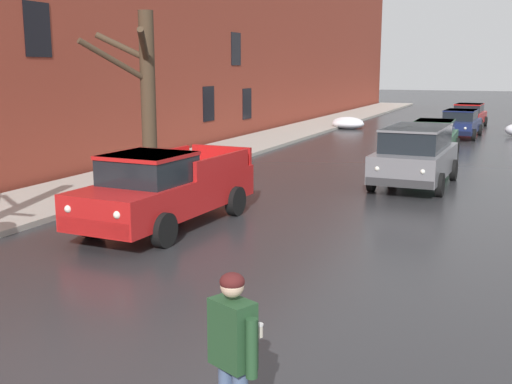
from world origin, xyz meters
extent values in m
plane|color=#2B2B2D|center=(0.00, 0.00, 0.00)|extent=(200.00, 200.00, 0.00)
cube|color=#A8A399|center=(-6.71, 18.00, 0.07)|extent=(3.18, 80.00, 0.14)
cube|color=brown|center=(-8.80, 18.00, 5.83)|extent=(0.60, 80.00, 11.65)
cube|color=black|center=(-8.51, 25.16, 1.71)|extent=(0.08, 1.10, 1.60)
cube|color=black|center=(-8.51, 20.74, 1.93)|extent=(0.08, 1.10, 1.60)
cube|color=black|center=(-8.51, 9.73, 4.69)|extent=(0.08, 1.10, 1.60)
cube|color=black|center=(-8.51, 23.81, 4.48)|extent=(0.08, 1.10, 1.60)
ellipsoid|color=white|center=(-4.71, 31.59, 0.34)|extent=(1.88, 0.95, 0.68)
ellipsoid|color=white|center=(-4.93, 31.65, 0.21)|extent=(0.50, 0.42, 0.42)
ellipsoid|color=white|center=(-4.60, 31.23, 0.30)|extent=(1.92, 1.26, 0.60)
ellipsoid|color=white|center=(-4.38, 31.08, 0.29)|extent=(0.69, 0.57, 0.57)
ellipsoid|color=white|center=(-4.34, 31.20, 0.31)|extent=(0.75, 0.63, 0.63)
cylinder|color=#423323|center=(-5.19, 10.45, 2.59)|extent=(0.44, 0.44, 5.18)
cylinder|color=#423323|center=(-5.87, 10.20, 4.16)|extent=(1.50, 0.69, 0.85)
cylinder|color=#423323|center=(-5.64, 9.50, 3.75)|extent=(1.08, 2.03, 1.22)
cylinder|color=#423323|center=(-4.89, 9.85, 4.17)|extent=(0.79, 1.38, 0.98)
cube|color=red|center=(-2.39, 6.74, 0.74)|extent=(2.07, 5.31, 0.76)
cube|color=black|center=(-2.42, 6.01, 1.44)|extent=(1.69, 1.75, 0.64)
cube|color=red|center=(-2.42, 6.01, 1.72)|extent=(1.72, 1.80, 0.08)
cube|color=red|center=(-1.48, 7.74, 1.34)|extent=(0.22, 2.51, 0.44)
cube|color=red|center=(-3.20, 7.83, 1.34)|extent=(0.22, 2.51, 0.44)
cube|color=red|center=(-2.27, 9.30, 1.34)|extent=(1.73, 0.18, 0.44)
cube|color=#B7B7BC|center=(-2.51, 4.19, 0.54)|extent=(1.74, 0.20, 0.32)
sphere|color=white|center=(-1.92, 4.12, 0.86)|extent=(0.16, 0.16, 0.16)
sphere|color=white|center=(-3.10, 4.18, 0.86)|extent=(0.16, 0.16, 0.16)
cylinder|color=black|center=(-1.53, 5.13, 0.36)|extent=(0.25, 0.73, 0.72)
cylinder|color=black|center=(-3.40, 5.22, 0.36)|extent=(0.25, 0.73, 0.72)
cylinder|color=black|center=(-1.38, 8.26, 0.36)|extent=(0.25, 0.73, 0.72)
cylinder|color=black|center=(-3.25, 8.35, 0.36)|extent=(0.25, 0.73, 0.72)
cube|color=slate|center=(2.02, 14.04, 0.74)|extent=(2.04, 4.68, 0.80)
cube|color=black|center=(2.02, 14.09, 1.48)|extent=(1.73, 3.28, 0.68)
cube|color=slate|center=(2.02, 14.09, 1.79)|extent=(1.77, 3.35, 0.06)
cube|color=#303032|center=(1.96, 11.78, 0.46)|extent=(1.88, 0.17, 0.22)
cube|color=#303032|center=(2.08, 16.31, 0.46)|extent=(1.88, 0.17, 0.22)
cylinder|color=black|center=(2.96, 12.58, 0.34)|extent=(0.20, 0.68, 0.68)
cylinder|color=black|center=(1.01, 12.63, 0.34)|extent=(0.20, 0.68, 0.68)
cylinder|color=black|center=(3.04, 15.45, 0.34)|extent=(0.20, 0.68, 0.68)
cylinder|color=black|center=(1.08, 15.50, 0.34)|extent=(0.20, 0.68, 0.68)
sphere|color=silver|center=(2.58, 11.73, 0.82)|extent=(0.14, 0.14, 0.14)
sphere|color=silver|center=(1.34, 11.76, 0.82)|extent=(0.14, 0.14, 0.14)
cube|color=#1E5633|center=(1.57, 21.56, 0.60)|extent=(1.81, 4.16, 0.60)
cube|color=black|center=(1.57, 21.77, 1.16)|extent=(1.52, 2.18, 0.52)
cube|color=#1E5633|center=(1.57, 21.77, 1.39)|extent=(1.56, 2.22, 0.06)
cube|color=black|center=(1.62, 19.55, 0.42)|extent=(1.68, 0.16, 0.22)
cube|color=black|center=(1.53, 23.57, 0.42)|extent=(1.68, 0.16, 0.22)
cylinder|color=black|center=(2.48, 20.30, 0.30)|extent=(0.19, 0.60, 0.60)
cylinder|color=black|center=(0.73, 20.26, 0.30)|extent=(0.19, 0.60, 0.60)
cylinder|color=black|center=(2.42, 22.86, 0.30)|extent=(0.19, 0.60, 0.60)
cylinder|color=black|center=(0.67, 22.82, 0.30)|extent=(0.19, 0.60, 0.60)
sphere|color=silver|center=(2.18, 19.53, 0.68)|extent=(0.14, 0.14, 0.14)
sphere|color=silver|center=(1.07, 19.51, 0.68)|extent=(0.14, 0.14, 0.14)
cube|color=navy|center=(1.94, 28.91, 0.60)|extent=(1.92, 4.44, 0.60)
cube|color=black|center=(1.95, 29.13, 1.16)|extent=(1.59, 2.33, 0.52)
cube|color=navy|center=(1.95, 29.13, 1.39)|extent=(1.62, 2.38, 0.06)
cube|color=black|center=(1.84, 26.78, 0.42)|extent=(1.70, 0.19, 0.22)
cube|color=black|center=(2.03, 31.04, 0.42)|extent=(1.70, 0.19, 0.22)
cylinder|color=black|center=(2.76, 27.52, 0.30)|extent=(0.21, 0.61, 0.60)
cylinder|color=black|center=(0.99, 27.60, 0.30)|extent=(0.21, 0.61, 0.60)
cylinder|color=black|center=(2.88, 30.22, 0.30)|extent=(0.21, 0.61, 0.60)
cylinder|color=black|center=(1.11, 30.30, 0.30)|extent=(0.21, 0.61, 0.60)
sphere|color=silver|center=(2.40, 26.73, 0.68)|extent=(0.14, 0.14, 0.14)
sphere|color=silver|center=(1.28, 26.78, 0.68)|extent=(0.14, 0.14, 0.14)
cube|color=red|center=(1.87, 34.96, 0.60)|extent=(1.93, 4.22, 0.60)
cube|color=black|center=(1.88, 35.17, 1.16)|extent=(1.59, 2.23, 0.52)
cube|color=red|center=(1.88, 35.17, 1.39)|extent=(1.63, 2.27, 0.06)
cube|color=#520B0B|center=(1.76, 32.94, 0.42)|extent=(1.69, 0.21, 0.22)
cube|color=#520B0B|center=(1.97, 36.98, 0.42)|extent=(1.69, 0.21, 0.22)
cylinder|color=black|center=(2.68, 33.63, 0.30)|extent=(0.21, 0.61, 0.60)
cylinder|color=black|center=(0.92, 33.72, 0.30)|extent=(0.21, 0.61, 0.60)
cylinder|color=black|center=(2.81, 36.20, 0.30)|extent=(0.21, 0.61, 0.60)
cylinder|color=black|center=(1.05, 36.29, 0.30)|extent=(0.21, 0.61, 0.60)
sphere|color=silver|center=(2.32, 32.88, 0.68)|extent=(0.14, 0.14, 0.14)
sphere|color=silver|center=(1.20, 32.94, 0.68)|extent=(0.14, 0.14, 0.14)
cube|color=#234728|center=(2.67, -0.60, 1.18)|extent=(0.49, 0.41, 0.64)
cylinder|color=#234728|center=(2.43, -0.49, 1.12)|extent=(0.15, 0.15, 0.56)
cylinder|color=#234728|center=(2.91, -0.70, 1.12)|extent=(0.15, 0.15, 0.56)
sphere|color=beige|center=(2.67, -0.60, 1.64)|extent=(0.22, 0.22, 0.22)
ellipsoid|color=#4C1919|center=(2.67, -0.60, 1.68)|extent=(0.23, 0.23, 0.17)
cylinder|color=beige|center=(2.89, -0.50, 1.20)|extent=(0.11, 0.11, 0.11)
cylinder|color=silver|center=(2.89, -0.50, 1.26)|extent=(0.11, 0.11, 0.02)
camera|label=1|loc=(4.99, -5.53, 3.58)|focal=44.43mm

